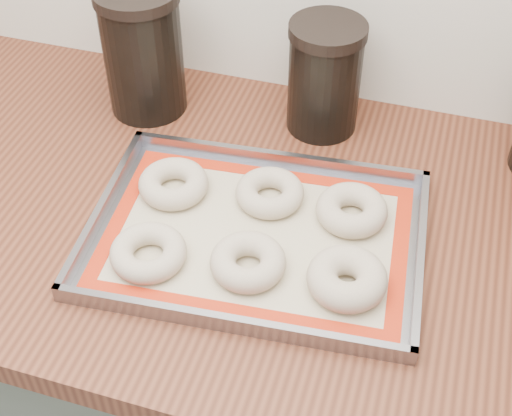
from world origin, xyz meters
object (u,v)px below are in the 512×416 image
(bagel_back_left, at_px, (174,184))
(bagel_back_right, at_px, (352,210))
(bagel_front_mid, at_px, (248,262))
(bagel_front_right, at_px, (347,278))
(bagel_front_left, at_px, (148,253))
(canister_left, at_px, (143,51))
(baking_tray, at_px, (256,235))
(canister_mid, at_px, (325,77))
(bagel_back_mid, at_px, (270,193))

(bagel_back_left, distance_m, bagel_back_right, 0.26)
(bagel_front_mid, distance_m, bagel_front_right, 0.13)
(bagel_front_right, xyz_separation_m, bagel_back_left, (-0.28, 0.11, -0.00))
(bagel_front_left, bearing_deg, canister_left, 113.14)
(baking_tray, distance_m, canister_left, 0.38)
(bagel_front_mid, bearing_deg, canister_mid, 86.95)
(bagel_front_mid, bearing_deg, bagel_back_right, 50.77)
(bagel_front_right, relative_size, bagel_back_mid, 1.05)
(canister_left, bearing_deg, bagel_front_right, -36.71)
(bagel_front_left, relative_size, bagel_back_left, 1.00)
(bagel_front_mid, bearing_deg, bagel_front_right, 3.29)
(bagel_back_mid, bearing_deg, bagel_front_left, -127.37)
(bagel_front_left, distance_m, bagel_back_right, 0.29)
(baking_tray, relative_size, canister_left, 2.26)
(bagel_front_left, bearing_deg, baking_tray, 34.38)
(bagel_front_mid, bearing_deg, bagel_back_left, 142.89)
(bagel_back_left, xyz_separation_m, bagel_back_right, (0.26, 0.02, 0.00))
(bagel_back_right, bearing_deg, canister_mid, 113.99)
(canister_left, bearing_deg, bagel_front_mid, -48.44)
(canister_left, relative_size, canister_mid, 1.16)
(canister_left, xyz_separation_m, canister_mid, (0.29, 0.03, -0.01))
(bagel_back_left, bearing_deg, canister_mid, 53.62)
(bagel_back_mid, relative_size, bagel_back_right, 0.98)
(bagel_front_mid, height_order, bagel_back_mid, bagel_front_mid)
(bagel_front_left, xyz_separation_m, bagel_front_mid, (0.13, 0.02, 0.00))
(bagel_front_mid, distance_m, bagel_back_mid, 0.14)
(baking_tray, xyz_separation_m, canister_mid, (0.03, 0.28, 0.09))
(bagel_front_mid, distance_m, canister_left, 0.42)
(bagel_back_left, height_order, bagel_back_mid, bagel_back_left)
(baking_tray, height_order, bagel_front_right, bagel_front_right)
(bagel_front_right, bearing_deg, bagel_back_left, 159.24)
(bagel_front_mid, distance_m, canister_mid, 0.35)
(bagel_back_left, height_order, canister_mid, canister_mid)
(bagel_front_mid, distance_m, bagel_back_right, 0.18)
(baking_tray, bearing_deg, bagel_front_left, -145.62)
(bagel_front_right, relative_size, canister_left, 0.49)
(baking_tray, distance_m, bagel_front_mid, 0.07)
(bagel_back_left, bearing_deg, bagel_back_right, 4.73)
(bagel_front_left, height_order, bagel_front_mid, bagel_front_mid)
(bagel_back_mid, bearing_deg, canister_left, 146.96)
(bagel_front_left, height_order, bagel_back_left, bagel_back_left)
(bagel_front_left, bearing_deg, bagel_front_mid, 9.58)
(baking_tray, height_order, bagel_back_right, bagel_back_right)
(bagel_back_mid, xyz_separation_m, canister_mid, (0.03, 0.21, 0.07))
(bagel_front_left, height_order, bagel_back_right, bagel_back_right)
(bagel_front_mid, bearing_deg, baking_tray, 97.50)
(canister_left, bearing_deg, bagel_back_mid, -33.04)
(bagel_back_mid, xyz_separation_m, bagel_back_right, (0.12, -0.00, 0.00))
(bagel_front_right, height_order, canister_mid, canister_mid)
(bagel_front_mid, relative_size, canister_mid, 0.55)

